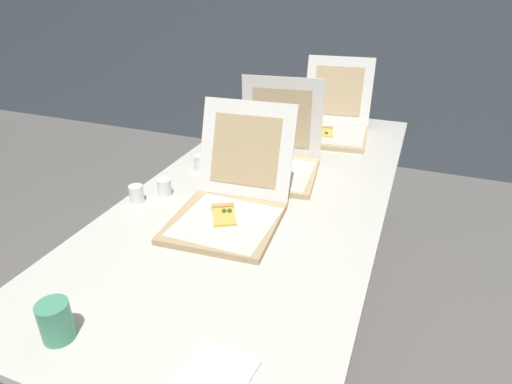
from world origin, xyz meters
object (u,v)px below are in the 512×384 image
pizza_box_back (332,125)px  cup_white_near_center (164,187)px  cup_white_far (252,144)px  table (265,198)px  cup_white_near_left (136,194)px  pizza_box_front (229,205)px  pizza_box_middle (275,161)px  napkin_pile (217,373)px  cup_white_mid (200,162)px  cup_printed_front (56,321)px

pizza_box_back → cup_white_near_center: bearing=-123.0°
cup_white_far → cup_white_near_center: (-0.15, -0.55, 0.00)m
table → cup_white_near_left: cup_white_near_left is taller
pizza_box_front → pizza_box_middle: pizza_box_middle is taller
pizza_box_back → cup_white_far: 0.47m
pizza_box_middle → cup_white_near_center: (-0.33, -0.35, -0.02)m
cup_white_near_left → napkin_pile: cup_white_near_left is taller
cup_white_near_center → napkin_pile: size_ratio=0.41×
cup_white_far → cup_white_mid: size_ratio=1.00×
pizza_box_middle → cup_printed_front: pizza_box_middle is taller
cup_white_mid → cup_printed_front: size_ratio=0.65×
pizza_box_front → cup_white_near_left: bearing=178.4°
cup_printed_front → table: bearing=78.5°
cup_white_mid → napkin_pile: bearing=-60.4°
pizza_box_middle → cup_white_near_center: 0.48m
cup_white_far → cup_white_near_center: bearing=-105.0°
cup_white_near_left → cup_printed_front: (0.22, -0.64, 0.02)m
cup_white_far → cup_printed_front: cup_printed_front is taller
cup_white_mid → cup_white_near_center: size_ratio=1.00×
pizza_box_back → cup_white_near_left: size_ratio=7.61×
pizza_box_middle → cup_white_near_center: pizza_box_middle is taller
table → napkin_pile: (0.21, -0.88, 0.05)m
cup_white_mid → table: bearing=-10.6°
cup_white_near_left → cup_printed_front: size_ratio=0.65×
cup_white_near_center → cup_printed_front: cup_printed_front is taller
pizza_box_back → cup_white_near_center: 1.01m
cup_white_near_left → napkin_pile: bearing=-43.8°
cup_white_near_left → cup_printed_front: 0.67m
pizza_box_front → pizza_box_back: 0.98m
table → cup_white_mid: (-0.32, 0.06, 0.08)m
cup_white_near_center → pizza_box_back: bearing=63.1°
table → cup_printed_front: (-0.19, -0.92, 0.10)m
cup_white_mid → napkin_pile: size_ratio=0.41×
pizza_box_back → cup_white_near_left: pizza_box_back is taller
pizza_box_middle → cup_white_near_left: bearing=-140.2°
table → pizza_box_middle: bearing=94.9°
table → cup_white_near_center: bearing=-149.6°
cup_white_near_left → cup_white_near_center: 0.11m
pizza_box_back → napkin_pile: 1.58m
napkin_pile → pizza_box_back: bearing=93.5°
table → pizza_box_back: size_ratio=4.20×
napkin_pile → pizza_box_front: bearing=111.9°
cup_white_mid → cup_white_near_center: 0.26m
pizza_box_front → cup_white_far: size_ratio=7.74×
pizza_box_front → cup_white_near_center: 0.31m
pizza_box_front → cup_printed_front: size_ratio=4.99×
table → cup_white_far: bearing=119.4°
pizza_box_middle → cup_white_mid: (-0.31, -0.09, -0.02)m
cup_white_mid → napkin_pile: cup_white_mid is taller
table → cup_white_near_center: size_ratio=32.01×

